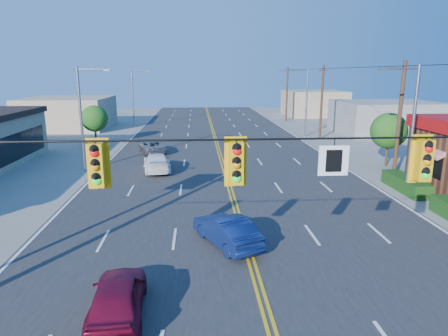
{
  "coord_description": "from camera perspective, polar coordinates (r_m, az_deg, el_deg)",
  "views": [
    {
      "loc": [
        -2.13,
        -9.34,
        7.55
      ],
      "look_at": [
        -0.61,
        12.96,
        2.2
      ],
      "focal_mm": 32.0,
      "sensor_mm": 36.0,
      "label": 1
    }
  ],
  "objects": [
    {
      "name": "road",
      "position": [
        30.36,
        0.23,
        -0.88
      ],
      "size": [
        20.0,
        120.0,
        0.06
      ],
      "primitive_type": "cube",
      "color": "#2D2D30",
      "rests_on": "ground"
    },
    {
      "name": "signal_span",
      "position": [
        9.92,
        7.95,
        -2.24
      ],
      "size": [
        24.32,
        0.34,
        9.0
      ],
      "color": "#47301E",
      "rests_on": "ground"
    },
    {
      "name": "streetlight_se",
      "position": [
        26.85,
        25.02,
        5.71
      ],
      "size": [
        2.55,
        0.25,
        8.0
      ],
      "color": "gray",
      "rests_on": "ground"
    },
    {
      "name": "streetlight_ne",
      "position": [
        49.17,
        11.5,
        9.65
      ],
      "size": [
        2.55,
        0.25,
        8.0
      ],
      "color": "gray",
      "rests_on": "ground"
    },
    {
      "name": "streetlight_sw",
      "position": [
        32.66,
        -19.45,
        7.36
      ],
      "size": [
        2.55,
        0.25,
        8.0
      ],
      "color": "gray",
      "rests_on": "ground"
    },
    {
      "name": "streetlight_nw",
      "position": [
        58.07,
        -12.69,
        10.13
      ],
      "size": [
        2.55,
        0.25,
        8.0
      ],
      "color": "gray",
      "rests_on": "ground"
    },
    {
      "name": "utility_pole_near",
      "position": [
        31.05,
        23.74,
        6.13
      ],
      "size": [
        0.28,
        0.28,
        8.4
      ],
      "primitive_type": "cylinder",
      "color": "#47301E",
      "rests_on": "ground"
    },
    {
      "name": "utility_pole_mid",
      "position": [
        47.67,
        13.76,
        9.04
      ],
      "size": [
        0.28,
        0.28,
        8.4
      ],
      "primitive_type": "cylinder",
      "color": "#47301E",
      "rests_on": "ground"
    },
    {
      "name": "utility_pole_far",
      "position": [
        65.03,
        8.97,
        10.34
      ],
      "size": [
        0.28,
        0.28,
        8.4
      ],
      "primitive_type": "cylinder",
      "color": "#47301E",
      "rests_on": "ground"
    },
    {
      "name": "tree_kfc_rear",
      "position": [
        35.33,
        22.47,
        4.93
      ],
      "size": [
        2.94,
        2.94,
        4.41
      ],
      "color": "#47301E",
      "rests_on": "ground"
    },
    {
      "name": "tree_west",
      "position": [
        44.94,
        -18.02,
        6.72
      ],
      "size": [
        2.8,
        2.8,
        4.2
      ],
      "color": "#47301E",
      "rests_on": "ground"
    },
    {
      "name": "bld_east_mid",
      "position": [
        55.21,
        22.19,
        6.7
      ],
      "size": [
        12.0,
        10.0,
        4.0
      ],
      "primitive_type": "cube",
      "color": "gray",
      "rests_on": "ground"
    },
    {
      "name": "bld_west_far",
      "position": [
        60.31,
        -21.32,
        7.36
      ],
      "size": [
        11.0,
        12.0,
        4.2
      ],
      "primitive_type": "cube",
      "color": "tan",
      "rests_on": "ground"
    },
    {
      "name": "bld_east_far",
      "position": [
        74.6,
        12.71,
        9.01
      ],
      "size": [
        10.0,
        10.0,
        4.4
      ],
      "primitive_type": "cube",
      "color": "tan",
      "rests_on": "ground"
    },
    {
      "name": "car_magenta",
      "position": [
        13.5,
        -14.95,
        -17.59
      ],
      "size": [
        1.87,
        4.13,
        1.37
      ],
      "primitive_type": "imported",
      "rotation": [
        0.0,
        0.0,
        3.2
      ],
      "color": "maroon",
      "rests_on": "ground"
    },
    {
      "name": "car_blue",
      "position": [
        17.95,
        0.36,
        -9.04
      ],
      "size": [
        3.03,
        4.34,
        1.36
      ],
      "primitive_type": "imported",
      "rotation": [
        0.0,
        0.0,
        3.58
      ],
      "color": "#0D1D51",
      "rests_on": "ground"
    },
    {
      "name": "car_white",
      "position": [
        31.54,
        -9.55,
        0.71
      ],
      "size": [
        2.57,
        5.01,
        1.39
      ],
      "primitive_type": "imported",
      "rotation": [
        0.0,
        0.0,
        3.28
      ],
      "color": "white",
      "rests_on": "ground"
    },
    {
      "name": "car_silver",
      "position": [
        38.98,
        -10.25,
        2.98
      ],
      "size": [
        3.2,
        4.78,
        1.22
      ],
      "primitive_type": "imported",
      "rotation": [
        0.0,
        0.0,
        3.44
      ],
      "color": "#939498",
      "rests_on": "ground"
    }
  ]
}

